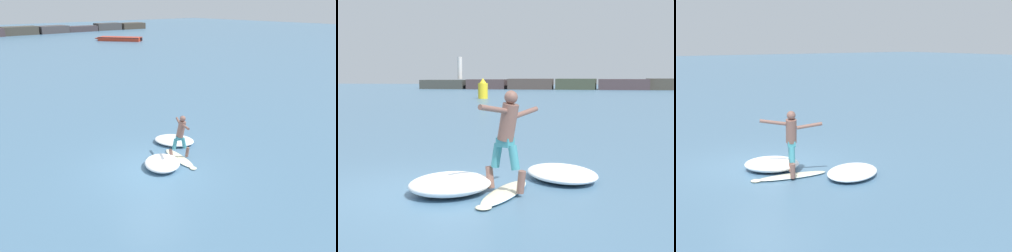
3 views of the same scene
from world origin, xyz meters
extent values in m
plane|color=slate|center=(0.00, 0.00, 0.00)|extent=(200.00, 200.00, 0.00)
cube|color=#403C34|center=(14.31, 62.00, 0.80)|extent=(6.74, 3.71, 1.61)
cube|color=#403C3E|center=(21.02, 62.00, 0.74)|extent=(6.42, 4.31, 1.48)
cube|color=#3F373A|center=(27.73, 62.00, 0.59)|extent=(6.70, 3.37, 1.18)
cube|color=#42403F|center=(34.44, 62.00, 0.80)|extent=(6.15, 3.36, 1.59)
cube|color=#433B31|center=(41.16, 62.00, 0.71)|extent=(6.26, 4.20, 1.42)
ellipsoid|color=beige|center=(1.44, 0.03, 0.03)|extent=(0.79, 1.99, 0.07)
ellipsoid|color=beige|center=(1.27, -0.94, 0.03)|extent=(0.30, 0.31, 0.06)
ellipsoid|color=#2870B2|center=(1.44, 0.03, 0.03)|extent=(0.80, 2.00, 0.03)
cone|color=black|center=(1.57, 0.81, -0.06)|extent=(0.06, 0.06, 0.14)
cone|color=black|center=(1.42, 0.70, -0.06)|extent=(0.06, 0.06, 0.14)
cone|color=black|center=(1.67, 0.66, -0.06)|extent=(0.06, 0.06, 0.14)
cylinder|color=brown|center=(1.74, -0.11, 0.26)|extent=(0.21, 0.19, 0.40)
cylinder|color=teal|center=(1.60, -0.05, 0.67)|extent=(0.27, 0.23, 0.44)
cylinder|color=brown|center=(1.13, 0.17, 0.26)|extent=(0.21, 0.19, 0.40)
cylinder|color=teal|center=(1.27, 0.11, 0.67)|extent=(0.27, 0.23, 0.44)
cube|color=teal|center=(1.44, 0.03, 0.92)|extent=(0.32, 0.29, 0.16)
cylinder|color=brown|center=(1.49, 0.00, 1.27)|extent=(0.48, 0.42, 0.68)
sphere|color=brown|center=(1.55, -0.02, 1.70)|extent=(0.23, 0.23, 0.23)
cylinder|color=brown|center=(1.73, 0.41, 1.40)|extent=(0.40, 0.64, 0.21)
cylinder|color=brown|center=(1.32, -0.44, 1.52)|extent=(0.38, 0.65, 0.20)
cube|color=red|center=(23.70, 39.57, 0.32)|extent=(6.07, 6.97, 0.63)
cone|color=red|center=(21.24, 42.78, 0.32)|extent=(1.26, 1.37, 0.63)
cube|color=black|center=(23.70, 39.57, 0.58)|extent=(6.08, 6.96, 0.08)
cube|color=black|center=(25.94, 36.66, 0.35)|extent=(0.46, 0.44, 0.52)
ellipsoid|color=white|center=(2.34, 1.37, 0.13)|extent=(2.02, 2.17, 0.26)
ellipsoid|color=white|center=(0.48, -0.08, 0.17)|extent=(1.95, 2.01, 0.34)
camera|label=1|loc=(-6.50, -8.70, 5.82)|focal=35.00mm
camera|label=2|loc=(2.85, -7.80, 2.06)|focal=50.00mm
camera|label=3|loc=(12.01, -5.88, 3.60)|focal=50.00mm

